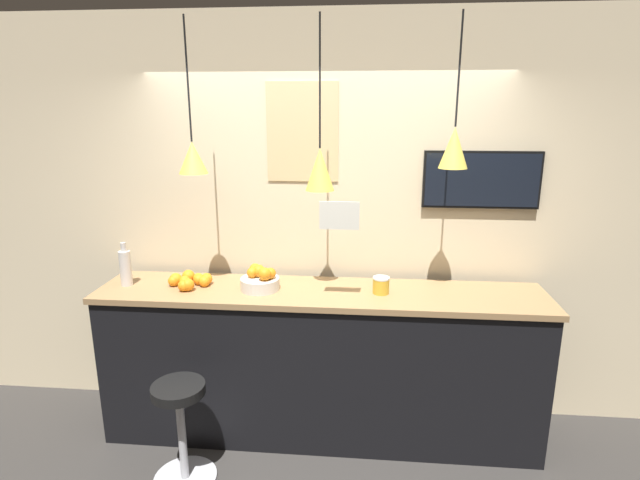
{
  "coord_description": "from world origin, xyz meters",
  "views": [
    {
      "loc": [
        0.29,
        -2.57,
        2.26
      ],
      "look_at": [
        0.0,
        0.54,
        1.43
      ],
      "focal_mm": 28.0,
      "sensor_mm": 36.0,
      "label": 1
    }
  ],
  "objects_px": {
    "bar_stool": "(181,420)",
    "juice_bottle": "(125,267)",
    "fruit_bowl": "(260,280)",
    "spread_jar": "(381,285)",
    "mounted_tv": "(481,180)"
  },
  "relations": [
    {
      "from": "spread_jar",
      "to": "mounted_tv",
      "type": "bearing_deg",
      "value": 28.1
    },
    {
      "from": "mounted_tv",
      "to": "bar_stool",
      "type": "bearing_deg",
      "value": -154.23
    },
    {
      "from": "bar_stool",
      "to": "fruit_bowl",
      "type": "bearing_deg",
      "value": 54.02
    },
    {
      "from": "juice_bottle",
      "to": "mounted_tv",
      "type": "height_order",
      "value": "mounted_tv"
    },
    {
      "from": "bar_stool",
      "to": "spread_jar",
      "type": "xyz_separation_m",
      "value": [
        1.2,
        0.55,
        0.71
      ]
    },
    {
      "from": "mounted_tv",
      "to": "spread_jar",
      "type": "bearing_deg",
      "value": -151.9
    },
    {
      "from": "spread_jar",
      "to": "mounted_tv",
      "type": "xyz_separation_m",
      "value": [
        0.67,
        0.36,
        0.65
      ]
    },
    {
      "from": "fruit_bowl",
      "to": "spread_jar",
      "type": "height_order",
      "value": "fruit_bowl"
    },
    {
      "from": "spread_jar",
      "to": "fruit_bowl",
      "type": "bearing_deg",
      "value": 179.86
    },
    {
      "from": "bar_stool",
      "to": "fruit_bowl",
      "type": "distance_m",
      "value": 0.99
    },
    {
      "from": "fruit_bowl",
      "to": "juice_bottle",
      "type": "bearing_deg",
      "value": -179.88
    },
    {
      "from": "spread_jar",
      "to": "juice_bottle",
      "type": "bearing_deg",
      "value": 180.0
    },
    {
      "from": "bar_stool",
      "to": "juice_bottle",
      "type": "bearing_deg",
      "value": 134.32
    },
    {
      "from": "mounted_tv",
      "to": "juice_bottle",
      "type": "bearing_deg",
      "value": -171.57
    },
    {
      "from": "spread_jar",
      "to": "bar_stool",
      "type": "bearing_deg",
      "value": -155.56
    }
  ]
}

